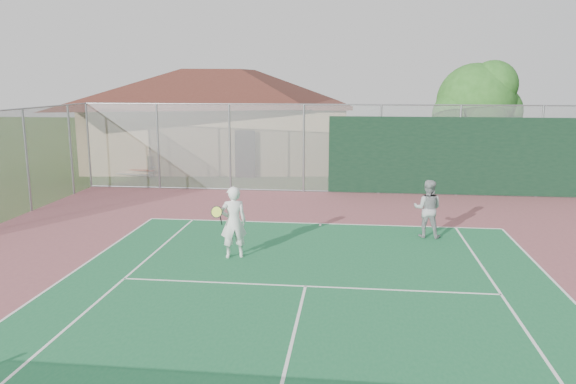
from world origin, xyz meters
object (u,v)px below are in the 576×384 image
at_px(player_grey_back, 428,209).
at_px(player_white_front, 233,223).
at_px(bleachers, 132,163).
at_px(tree, 478,105).
at_px(clubhouse, 221,107).

bearing_deg(player_grey_back, player_white_front, 37.20).
relative_size(bleachers, player_grey_back, 1.80).
relative_size(player_white_front, player_grey_back, 1.10).
bearing_deg(player_white_front, tree, -146.30).
bearing_deg(player_grey_back, clubhouse, -44.86).
xyz_separation_m(tree, player_grey_back, (-2.88, -8.07, -2.61)).
height_order(player_white_front, player_grey_back, player_white_front).
xyz_separation_m(clubhouse, bleachers, (-3.46, -3.97, -2.48)).
bearing_deg(tree, clubhouse, 155.56).
distance_m(tree, player_grey_back, 8.96).
height_order(bleachers, player_grey_back, player_grey_back).
bearing_deg(clubhouse, player_white_front, -82.37).
distance_m(clubhouse, bleachers, 5.83).
height_order(clubhouse, tree, clubhouse).
bearing_deg(player_grey_back, bleachers, -26.10).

